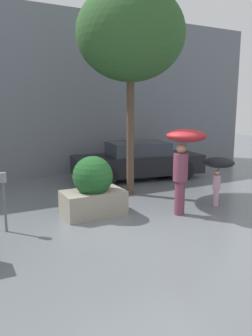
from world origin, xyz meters
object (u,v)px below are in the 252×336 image
person_child (218,166)px  parking_meter (4,190)px  planter_box (93,188)px  person_adult (184,149)px  street_tree (131,35)px  parked_car_near (138,161)px

person_child → parking_meter: (-5.15, 0.66, -0.16)m
planter_box → parking_meter: bearing=-175.3°
planter_box → person_adult: person_adult is taller
person_adult → person_child: size_ratio=1.61×
planter_box → street_tree: bearing=36.3°
person_adult → parked_car_near: bearing=66.5°
street_tree → parked_car_near: bearing=54.5°
street_tree → person_child: bearing=-54.4°
parked_car_near → parking_meter: 5.92m
person_adult → parked_car_near: (1.03, 3.98, -0.95)m
street_tree → parking_meter: (-3.69, -1.39, -3.57)m
planter_box → street_tree: size_ratio=0.25×
person_child → parked_car_near: (-0.18, 3.86, -0.44)m
planter_box → person_child: (3.14, -0.82, 0.41)m
parked_car_near → street_tree: bearing=152.8°
planter_box → parking_meter: planter_box is taller
person_child → street_tree: size_ratio=0.22×
street_tree → parking_meter: size_ratio=4.60×
person_adult → parking_meter: person_adult is taller
street_tree → parking_meter: bearing=-159.3°
street_tree → planter_box: bearing=-143.7°
person_child → parking_meter: person_child is taller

